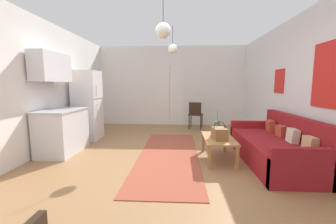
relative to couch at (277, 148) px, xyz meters
The scene contains 14 objects.
ground_plane 2.03m from the couch, behind, with size 5.49×8.17×0.10m, color #996D44.
wall_back 4.21m from the couch, 119.27° to the left, with size 5.09×0.13×2.67m.
wall_right 1.22m from the couch, 28.45° to the right, with size 0.12×7.77×2.67m.
wall_left 4.62m from the couch, behind, with size 0.12×7.77×2.67m.
area_rug 1.97m from the couch, behind, with size 1.13×3.38×0.01m, color #9E4733.
couch is the anchor object (origin of this frame).
coffee_table 1.02m from the couch, behind, with size 0.53×1.00×0.42m.
bamboo_vase 1.09m from the couch, 158.86° to the left, with size 0.10×0.10×0.46m.
handbag 1.06m from the couch, behind, with size 0.26×0.33×0.32m.
refrigerator 4.33m from the couch, 160.36° to the left, with size 0.61×0.61×1.72m.
kitchen_counter 4.16m from the couch, behind, with size 0.64×1.08×1.99m.
accent_chair 3.12m from the couch, 113.19° to the left, with size 0.50×0.48×0.84m.
pendant_lamp_near 2.79m from the couch, 157.57° to the right, with size 0.20×0.20×0.69m.
pendant_lamp_far 2.93m from the couch, 148.60° to the left, with size 0.22×0.22×0.60m.
Camera 1 is at (0.27, -3.43, 1.36)m, focal length 22.43 mm.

